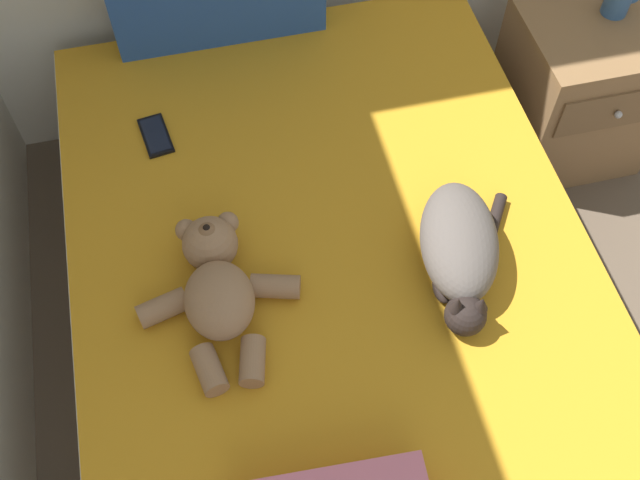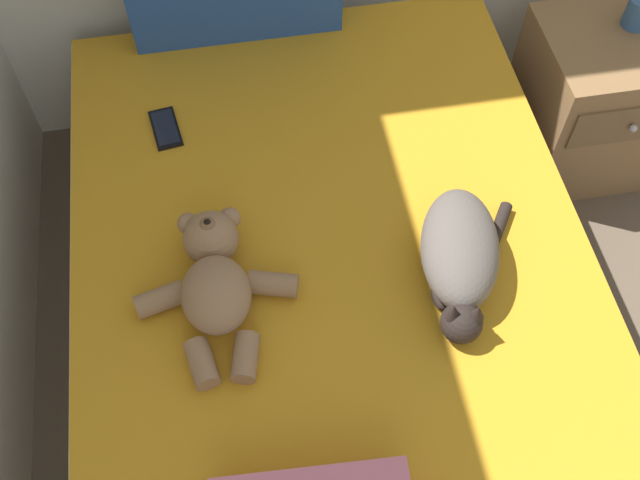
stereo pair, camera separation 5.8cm
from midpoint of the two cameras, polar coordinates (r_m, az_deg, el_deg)
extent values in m
cube|color=olive|center=(2.19, 1.84, -7.13)|extent=(1.36, 1.99, 0.27)
cube|color=white|center=(1.98, 2.02, -4.15)|extent=(1.32, 1.93, 0.20)
cube|color=orange|center=(1.91, 1.78, -1.01)|extent=(1.31, 1.79, 0.02)
ellipsoid|color=#59514C|center=(1.86, 11.46, -0.62)|extent=(0.26, 0.37, 0.15)
sphere|color=black|center=(1.78, 11.62, -6.22)|extent=(0.10, 0.10, 0.10)
cone|color=black|center=(1.74, 12.84, -5.39)|extent=(0.04, 0.04, 0.04)
cone|color=black|center=(1.73, 11.04, -5.33)|extent=(0.04, 0.04, 0.04)
cylinder|color=black|center=(1.98, 14.19, 0.80)|extent=(0.11, 0.15, 0.03)
ellipsoid|color=black|center=(1.85, 10.16, -3.90)|extent=(0.08, 0.11, 0.04)
ellipsoid|color=#937051|center=(1.77, -6.96, -4.18)|extent=(0.17, 0.20, 0.14)
sphere|color=#937051|center=(1.86, -7.41, 0.10)|extent=(0.14, 0.14, 0.14)
sphere|color=brown|center=(1.82, -7.57, 0.90)|extent=(0.06, 0.06, 0.06)
sphere|color=black|center=(1.80, -7.65, 1.31)|extent=(0.02, 0.02, 0.02)
sphere|color=#937051|center=(1.88, -9.11, 1.22)|extent=(0.06, 0.06, 0.06)
sphere|color=#937051|center=(1.88, -5.99, 1.64)|extent=(0.06, 0.06, 0.06)
cylinder|color=#937051|center=(1.83, -11.16, -4.49)|extent=(0.13, 0.09, 0.06)
cylinder|color=#937051|center=(1.74, -8.01, -9.31)|extent=(0.08, 0.12, 0.06)
cylinder|color=#937051|center=(1.82, -2.66, -3.39)|extent=(0.13, 0.09, 0.06)
cylinder|color=#937051|center=(1.74, -4.74, -8.90)|extent=(0.08, 0.12, 0.06)
cube|color=black|center=(2.18, -10.90, 8.31)|extent=(0.09, 0.16, 0.01)
cube|color=black|center=(2.18, -10.92, 8.40)|extent=(0.08, 0.14, 0.00)
cube|color=olive|center=(2.70, 20.68, 9.83)|extent=(0.44, 0.41, 0.54)
cube|color=brown|center=(2.50, 23.20, 8.07)|extent=(0.38, 0.01, 0.15)
sphere|color=#B2B2B7|center=(2.49, 23.33, 7.79)|extent=(0.02, 0.02, 0.02)
cylinder|color=#33598C|center=(2.56, 23.68, 15.57)|extent=(0.08, 0.08, 0.09)
camera|label=1|loc=(0.03, -89.08, 1.43)|focal=42.11mm
camera|label=2|loc=(0.03, 90.92, -1.43)|focal=42.11mm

